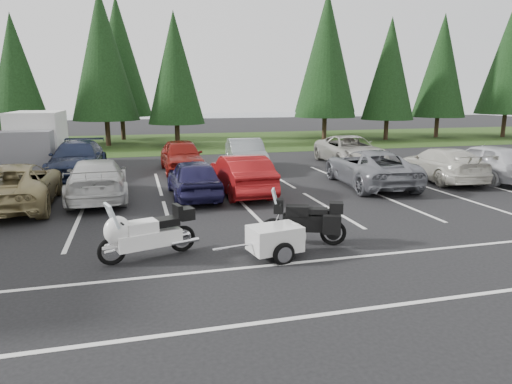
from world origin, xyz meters
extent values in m
plane|color=black|center=(0.00, 0.00, 0.00)|extent=(120.00, 120.00, 0.00)
cube|color=#1A3210|center=(0.00, 24.00, 0.01)|extent=(80.00, 16.00, 0.01)
cube|color=slate|center=(4.00, 55.00, 0.00)|extent=(70.00, 50.00, 0.02)
cube|color=silver|center=(0.00, 2.00, 0.00)|extent=(32.00, 16.00, 0.01)
cylinder|color=#332316|center=(-10.50, 21.40, 1.06)|extent=(0.36, 0.36, 2.11)
cone|color=black|center=(-10.50, 21.40, 5.28)|extent=(3.87, 3.87, 7.48)
cylinder|color=#332316|center=(-5.00, 22.90, 1.31)|extent=(0.36, 0.36, 2.62)
cone|color=black|center=(-5.00, 22.90, 6.54)|extent=(4.80, 4.80, 9.27)
cylinder|color=#332316|center=(0.00, 21.60, 1.13)|extent=(0.36, 0.36, 2.26)
cone|color=black|center=(0.00, 21.60, 5.64)|extent=(4.14, 4.14, 7.99)
cylinder|color=#332316|center=(12.00, 22.10, 1.34)|extent=(0.36, 0.36, 2.69)
cone|color=black|center=(12.00, 22.10, 6.72)|extent=(4.93, 4.93, 9.52)
cylinder|color=#332316|center=(17.50, 21.80, 1.16)|extent=(0.36, 0.36, 2.33)
cone|color=black|center=(17.50, 21.80, 5.82)|extent=(4.27, 4.27, 8.24)
cylinder|color=#332316|center=(23.00, 22.60, 1.24)|extent=(0.36, 0.36, 2.47)
cone|color=black|center=(23.00, 22.60, 6.18)|extent=(4.53, 4.53, 8.76)
cylinder|color=#332316|center=(29.00, 21.30, 1.42)|extent=(0.36, 0.36, 2.83)
cone|color=black|center=(29.00, 21.30, 7.08)|extent=(5.19, 5.19, 10.03)
cylinder|color=#332316|center=(-4.00, 27.50, 1.36)|extent=(0.36, 0.36, 2.71)
cone|color=black|center=(-4.00, 27.50, 6.78)|extent=(4.97, 4.97, 9.61)
cylinder|color=#332316|center=(14.00, 26.80, 1.50)|extent=(0.36, 0.36, 3.00)
cone|color=black|center=(14.00, 26.80, 7.50)|extent=(5.50, 5.50, 10.62)
imported|color=#918254|center=(-7.09, 3.94, 0.76)|extent=(2.72, 5.59, 1.53)
imported|color=#B9B9B7|center=(-4.49, 4.50, 0.75)|extent=(2.31, 5.26, 1.50)
imported|color=#1A183D|center=(-1.02, 3.92, 0.73)|extent=(1.78, 4.31, 1.46)
imported|color=maroon|center=(0.83, 4.10, 0.77)|extent=(1.78, 4.70, 1.53)
imported|color=slate|center=(6.44, 4.28, 0.76)|extent=(3.03, 5.71, 1.53)
imported|color=beige|center=(10.10, 4.52, 0.74)|extent=(2.45, 5.22, 1.47)
imported|color=silver|center=(12.04, 4.08, 0.83)|extent=(2.33, 5.02, 1.66)
imported|color=#151D36|center=(-5.74, 9.89, 0.81)|extent=(2.50, 5.67, 1.62)
imported|color=maroon|center=(-0.87, 9.85, 0.80)|extent=(1.98, 4.73, 1.60)
imported|color=slate|center=(2.33, 9.51, 0.79)|extent=(2.11, 4.90, 1.57)
imported|color=#A6A298|center=(8.29, 9.88, 0.78)|extent=(2.98, 5.77, 1.56)
camera|label=1|loc=(-3.07, -12.84, 3.81)|focal=32.00mm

